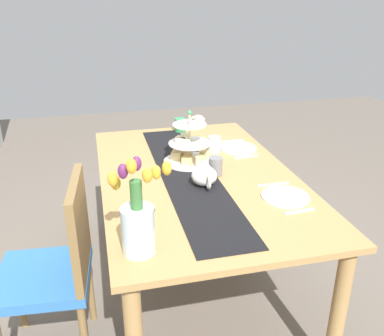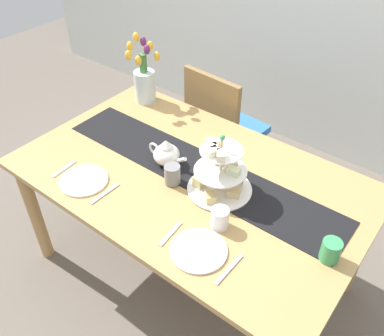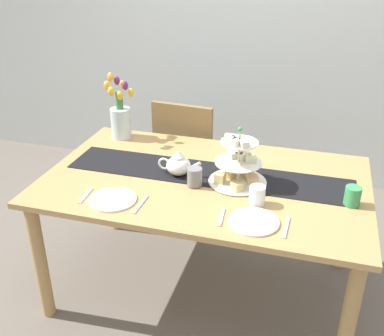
{
  "view_description": "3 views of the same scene",
  "coord_description": "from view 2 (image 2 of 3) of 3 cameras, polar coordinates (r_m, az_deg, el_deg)",
  "views": [
    {
      "loc": [
        -2.0,
        0.51,
        1.67
      ],
      "look_at": [
        -0.05,
        0.04,
        0.8
      ],
      "focal_mm": 39.18,
      "sensor_mm": 36.0,
      "label": 1
    },
    {
      "loc": [
        0.94,
        -1.19,
        2.03
      ],
      "look_at": [
        0.04,
        -0.04,
        0.83
      ],
      "focal_mm": 38.72,
      "sensor_mm": 36.0,
      "label": 2
    },
    {
      "loc": [
        0.53,
        -2.05,
        1.86
      ],
      "look_at": [
        -0.07,
        0.0,
        0.79
      ],
      "focal_mm": 42.55,
      "sensor_mm": 36.0,
      "label": 3
    }
  ],
  "objects": [
    {
      "name": "ground_plane",
      "position": [
        2.54,
        -0.22,
        -13.79
      ],
      "size": [
        8.0,
        8.0,
        0.0
      ],
      "primitive_type": "plane",
      "color": "#6B6056"
    },
    {
      "name": "knife_right",
      "position": [
        1.62,
        5.13,
        -13.73
      ],
      "size": [
        0.02,
        0.17,
        0.01
      ],
      "primitive_type": "cube",
      "rotation": [
        0.0,
        0.0,
        -0.02
      ],
      "color": "silver",
      "rests_on": "dining_table"
    },
    {
      "name": "mug_white_text",
      "position": [
        1.72,
        3.86,
        -6.93
      ],
      "size": [
        0.08,
        0.08,
        0.09
      ],
      "primitive_type": "cylinder",
      "color": "white",
      "rests_on": "dining_table"
    },
    {
      "name": "fork_right",
      "position": [
        1.72,
        -2.98,
        -9.02
      ],
      "size": [
        0.03,
        0.15,
        0.01
      ],
      "primitive_type": "cube",
      "rotation": [
        0.0,
        0.0,
        0.09
      ],
      "color": "silver",
      "rests_on": "dining_table"
    },
    {
      "name": "fork_left",
      "position": [
        2.12,
        -17.2,
        -0.11
      ],
      "size": [
        0.03,
        0.15,
        0.01
      ],
      "primitive_type": "cube",
      "rotation": [
        0.0,
        0.0,
        0.07
      ],
      "color": "silver",
      "rests_on": "dining_table"
    },
    {
      "name": "table_runner",
      "position": [
        2.02,
        0.62,
        -0.19
      ],
      "size": [
        1.52,
        0.29,
        0.0
      ],
      "primitive_type": "cube",
      "color": "black",
      "rests_on": "dining_table"
    },
    {
      "name": "dining_table",
      "position": [
        2.05,
        -0.26,
        -2.95
      ],
      "size": [
        1.68,
        1.03,
        0.74
      ],
      "color": "tan",
      "rests_on": "ground_plane"
    },
    {
      "name": "dinner_plate_right",
      "position": [
        1.66,
        0.91,
        -11.28
      ],
      "size": [
        0.23,
        0.23,
        0.01
      ],
      "primitive_type": "cylinder",
      "color": "white",
      "rests_on": "dining_table"
    },
    {
      "name": "chair_left",
      "position": [
        2.76,
        4.1,
        5.78
      ],
      "size": [
        0.45,
        0.45,
        0.91
      ],
      "color": "olive",
      "rests_on": "ground_plane"
    },
    {
      "name": "teapot",
      "position": [
        2.03,
        -3.56,
        1.97
      ],
      "size": [
        0.24,
        0.13,
        0.14
      ],
      "color": "white",
      "rests_on": "table_runner"
    },
    {
      "name": "dinner_plate_left",
      "position": [
        2.02,
        -14.69,
        -1.68
      ],
      "size": [
        0.23,
        0.23,
        0.01
      ],
      "primitive_type": "cylinder",
      "color": "white",
      "rests_on": "dining_table"
    },
    {
      "name": "mug_orange",
      "position": [
        1.69,
        18.54,
        -10.74
      ],
      "size": [
        0.08,
        0.08,
        0.09
      ],
      "primitive_type": "cylinder",
      "color": "#389356",
      "rests_on": "dining_table"
    },
    {
      "name": "tulip_vase",
      "position": [
        2.52,
        -6.59,
        12.0
      ],
      "size": [
        0.14,
        0.23,
        0.41
      ],
      "color": "silver",
      "rests_on": "dining_table"
    },
    {
      "name": "mug_grey",
      "position": [
        1.92,
        -2.72,
        -0.87
      ],
      "size": [
        0.08,
        0.08,
        0.09
      ],
      "primitive_type": "cylinder",
      "color": "slate",
      "rests_on": "table_runner"
    },
    {
      "name": "knife_left",
      "position": [
        1.93,
        -11.9,
        -3.48
      ],
      "size": [
        0.02,
        0.17,
        0.01
      ],
      "primitive_type": "cube",
      "rotation": [
        0.0,
        0.0,
        -0.01
      ],
      "color": "silver",
      "rests_on": "dining_table"
    },
    {
      "name": "tiered_cake_stand",
      "position": [
        1.86,
        3.92,
        -0.81
      ],
      "size": [
        0.3,
        0.3,
        0.3
      ],
      "color": "beige",
      "rests_on": "table_runner"
    }
  ]
}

